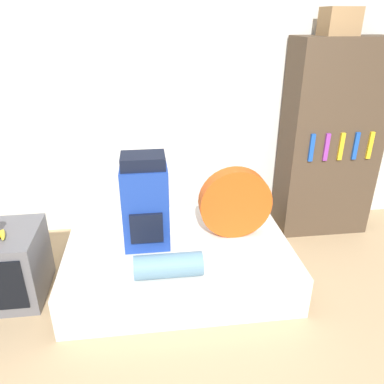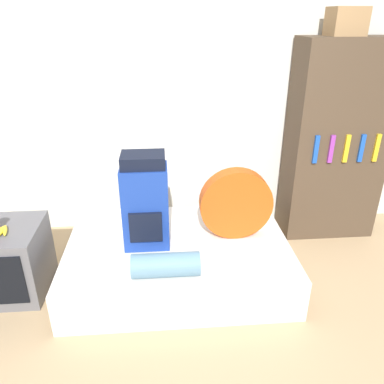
{
  "view_description": "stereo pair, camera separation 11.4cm",
  "coord_description": "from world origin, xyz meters",
  "px_view_note": "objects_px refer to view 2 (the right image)",
  "views": [
    {
      "loc": [
        -0.31,
        -1.73,
        2.04
      ],
      "look_at": [
        0.02,
        0.89,
        0.8
      ],
      "focal_mm": 35.0,
      "sensor_mm": 36.0,
      "label": 1
    },
    {
      "loc": [
        -0.19,
        -1.75,
        2.04
      ],
      "look_at": [
        0.02,
        0.89,
        0.8
      ],
      "focal_mm": 35.0,
      "sensor_mm": 36.0,
      "label": 2
    }
  ],
  "objects_px": {
    "cardboard_box": "(346,21)",
    "bookshelf": "(335,142)",
    "sleeping_roll": "(166,265)",
    "backpack": "(145,203)",
    "television": "(7,260)",
    "tent_bag": "(236,204)"
  },
  "relations": [
    {
      "from": "bookshelf",
      "to": "television",
      "type": "bearing_deg",
      "value": -165.6
    },
    {
      "from": "tent_bag",
      "to": "sleeping_roll",
      "type": "distance_m",
      "value": 0.8
    },
    {
      "from": "television",
      "to": "cardboard_box",
      "type": "bearing_deg",
      "value": 14.99
    },
    {
      "from": "tent_bag",
      "to": "television",
      "type": "bearing_deg",
      "value": -176.04
    },
    {
      "from": "backpack",
      "to": "television",
      "type": "relative_size",
      "value": 1.32
    },
    {
      "from": "backpack",
      "to": "cardboard_box",
      "type": "xyz_separation_m",
      "value": [
        1.73,
        0.7,
        1.28
      ]
    },
    {
      "from": "backpack",
      "to": "bookshelf",
      "type": "bearing_deg",
      "value": 21.02
    },
    {
      "from": "backpack",
      "to": "television",
      "type": "height_order",
      "value": "backpack"
    },
    {
      "from": "backpack",
      "to": "television",
      "type": "bearing_deg",
      "value": -177.11
    },
    {
      "from": "television",
      "to": "bookshelf",
      "type": "distance_m",
      "value": 3.09
    },
    {
      "from": "tent_bag",
      "to": "sleeping_roll",
      "type": "height_order",
      "value": "tent_bag"
    },
    {
      "from": "sleeping_roll",
      "to": "backpack",
      "type": "bearing_deg",
      "value": 108.33
    },
    {
      "from": "cardboard_box",
      "to": "sleeping_roll",
      "type": "bearing_deg",
      "value": -144.36
    },
    {
      "from": "backpack",
      "to": "television",
      "type": "distance_m",
      "value": 1.2
    },
    {
      "from": "backpack",
      "to": "cardboard_box",
      "type": "relative_size",
      "value": 2.7
    },
    {
      "from": "backpack",
      "to": "sleeping_roll",
      "type": "bearing_deg",
      "value": -71.67
    },
    {
      "from": "sleeping_roll",
      "to": "television",
      "type": "relative_size",
      "value": 0.84
    },
    {
      "from": "cardboard_box",
      "to": "television",
      "type": "bearing_deg",
      "value": -165.01
    },
    {
      "from": "tent_bag",
      "to": "television",
      "type": "relative_size",
      "value": 1.03
    },
    {
      "from": "sleeping_roll",
      "to": "cardboard_box",
      "type": "height_order",
      "value": "cardboard_box"
    },
    {
      "from": "bookshelf",
      "to": "cardboard_box",
      "type": "distance_m",
      "value": 1.06
    },
    {
      "from": "cardboard_box",
      "to": "bookshelf",
      "type": "bearing_deg",
      "value": -7.51
    }
  ]
}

